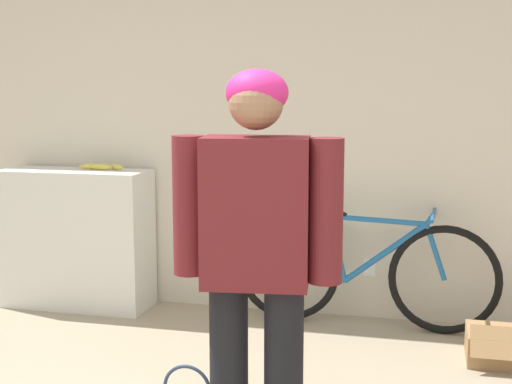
# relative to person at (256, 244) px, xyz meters

# --- Properties ---
(wall_back) EXTENTS (8.00, 0.07, 2.60)m
(wall_back) POSITION_rel_person_xyz_m (-0.26, 2.12, 0.35)
(wall_back) COLOR beige
(wall_back) RESTS_ON ground_plane
(side_shelf) EXTENTS (1.05, 0.40, 0.99)m
(side_shelf) POSITION_rel_person_xyz_m (-1.78, 1.87, -0.46)
(side_shelf) COLOR white
(side_shelf) RESTS_ON ground_plane
(person) EXTENTS (0.68, 0.30, 1.64)m
(person) POSITION_rel_person_xyz_m (0.00, 0.00, 0.00)
(person) COLOR black
(person) RESTS_ON ground_plane
(bicycle) EXTENTS (1.73, 0.46, 0.78)m
(bicycle) POSITION_rel_person_xyz_m (0.26, 1.89, -0.58)
(bicycle) COLOR black
(bicycle) RESTS_ON ground_plane
(banana) EXTENTS (0.35, 0.10, 0.04)m
(banana) POSITION_rel_person_xyz_m (-1.60, 1.93, 0.05)
(banana) COLOR #EAD64C
(banana) RESTS_ON side_shelf
(cardboard_box) EXTENTS (0.41, 0.41, 0.25)m
(cardboard_box) POSITION_rel_person_xyz_m (1.11, 1.47, -0.86)
(cardboard_box) COLOR #A87F51
(cardboard_box) RESTS_ON ground_plane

